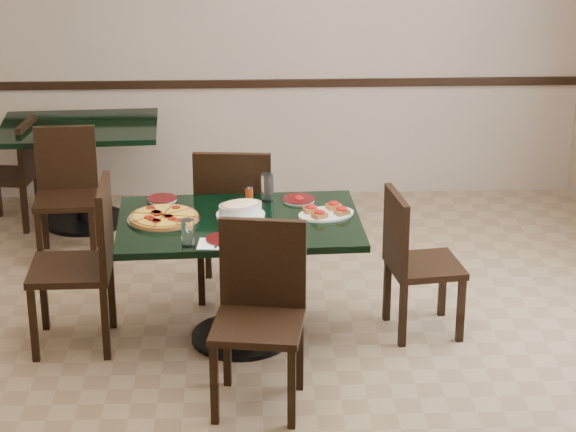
{
  "coord_description": "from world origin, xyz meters",
  "views": [
    {
      "loc": [
        -0.06,
        -5.63,
        3.06
      ],
      "look_at": [
        0.15,
        0.0,
        0.87
      ],
      "focal_mm": 70.0,
      "sensor_mm": 36.0,
      "label": 1
    }
  ],
  "objects_px": {
    "main_table": "(240,250)",
    "back_chair_left": "(17,169)",
    "back_table": "(81,155)",
    "lasagna_casserole": "(240,208)",
    "chair_left": "(86,256)",
    "chair_far": "(234,214)",
    "pepperoni_pizza": "(164,217)",
    "bread_basket": "(254,226)",
    "chair_right": "(412,256)",
    "back_chair_near": "(66,186)",
    "bruschetta_platter": "(326,212)",
    "chair_near": "(260,304)"
  },
  "relations": [
    {
      "from": "main_table",
      "to": "chair_left",
      "type": "height_order",
      "value": "chair_left"
    },
    {
      "from": "chair_far",
      "to": "back_chair_left",
      "type": "height_order",
      "value": "chair_far"
    },
    {
      "from": "chair_right",
      "to": "bruschetta_platter",
      "type": "distance_m",
      "value": 0.58
    },
    {
      "from": "back_table",
      "to": "bread_basket",
      "type": "distance_m",
      "value": 2.47
    },
    {
      "from": "chair_left",
      "to": "bruschetta_platter",
      "type": "bearing_deg",
      "value": 91.86
    },
    {
      "from": "pepperoni_pizza",
      "to": "bread_basket",
      "type": "height_order",
      "value": "bread_basket"
    },
    {
      "from": "chair_right",
      "to": "back_table",
      "type": "bearing_deg",
      "value": 41.14
    },
    {
      "from": "pepperoni_pizza",
      "to": "back_table",
      "type": "bearing_deg",
      "value": 111.13
    },
    {
      "from": "chair_left",
      "to": "back_chair_near",
      "type": "xyz_separation_m",
      "value": [
        -0.31,
        1.36,
        -0.06
      ]
    },
    {
      "from": "back_chair_near",
      "to": "back_table",
      "type": "bearing_deg",
      "value": 84.09
    },
    {
      "from": "chair_far",
      "to": "bread_basket",
      "type": "height_order",
      "value": "chair_far"
    },
    {
      "from": "chair_left",
      "to": "lasagna_casserole",
      "type": "relative_size",
      "value": 3.35
    },
    {
      "from": "chair_right",
      "to": "back_chair_left",
      "type": "bearing_deg",
      "value": 47.01
    },
    {
      "from": "main_table",
      "to": "chair_left",
      "type": "distance_m",
      "value": 0.87
    },
    {
      "from": "main_table",
      "to": "back_table",
      "type": "relative_size",
      "value": 1.2
    },
    {
      "from": "back_table",
      "to": "chair_left",
      "type": "xyz_separation_m",
      "value": [
        0.29,
        -1.94,
        0.03
      ]
    },
    {
      "from": "main_table",
      "to": "back_chair_left",
      "type": "bearing_deg",
      "value": 128.12
    },
    {
      "from": "back_table",
      "to": "lasagna_casserole",
      "type": "height_order",
      "value": "lasagna_casserole"
    },
    {
      "from": "back_chair_near",
      "to": "bruschetta_platter",
      "type": "xyz_separation_m",
      "value": [
        1.68,
        -1.29,
        0.28
      ]
    },
    {
      "from": "back_table",
      "to": "chair_far",
      "type": "relative_size",
      "value": 1.16
    },
    {
      "from": "chair_far",
      "to": "pepperoni_pizza",
      "type": "height_order",
      "value": "chair_far"
    },
    {
      "from": "chair_far",
      "to": "back_chair_near",
      "type": "height_order",
      "value": "chair_far"
    },
    {
      "from": "back_chair_near",
      "to": "main_table",
      "type": "bearing_deg",
      "value": -52.24
    },
    {
      "from": "chair_far",
      "to": "chair_left",
      "type": "relative_size",
      "value": 1.02
    },
    {
      "from": "main_table",
      "to": "pepperoni_pizza",
      "type": "distance_m",
      "value": 0.47
    },
    {
      "from": "main_table",
      "to": "lasagna_casserole",
      "type": "distance_m",
      "value": 0.24
    },
    {
      "from": "chair_near",
      "to": "bread_basket",
      "type": "height_order",
      "value": "chair_near"
    },
    {
      "from": "back_table",
      "to": "lasagna_casserole",
      "type": "relative_size",
      "value": 3.97
    },
    {
      "from": "back_table",
      "to": "back_chair_left",
      "type": "relative_size",
      "value": 1.47
    },
    {
      "from": "main_table",
      "to": "bruschetta_platter",
      "type": "bearing_deg",
      "value": 3.39
    },
    {
      "from": "chair_far",
      "to": "chair_left",
      "type": "xyz_separation_m",
      "value": [
        -0.83,
        -0.59,
        -0.01
      ]
    },
    {
      "from": "chair_far",
      "to": "lasagna_casserole",
      "type": "xyz_separation_m",
      "value": [
        0.04,
        -0.5,
        0.23
      ]
    },
    {
      "from": "bread_basket",
      "to": "chair_right",
      "type": "bearing_deg",
      "value": 9.77
    },
    {
      "from": "back_chair_near",
      "to": "chair_left",
      "type": "bearing_deg",
      "value": -80.7
    },
    {
      "from": "chair_right",
      "to": "bread_basket",
      "type": "xyz_separation_m",
      "value": [
        -0.92,
        -0.26,
        0.3
      ]
    },
    {
      "from": "chair_near",
      "to": "lasagna_casserole",
      "type": "xyz_separation_m",
      "value": [
        -0.1,
        0.73,
        0.25
      ]
    },
    {
      "from": "chair_right",
      "to": "pepperoni_pizza",
      "type": "bearing_deg",
      "value": 83.77
    },
    {
      "from": "main_table",
      "to": "pepperoni_pizza",
      "type": "bearing_deg",
      "value": 175.72
    },
    {
      "from": "back_chair_near",
      "to": "bread_basket",
      "type": "relative_size",
      "value": 3.99
    },
    {
      "from": "pepperoni_pizza",
      "to": "lasagna_casserole",
      "type": "xyz_separation_m",
      "value": [
        0.43,
        0.05,
        0.03
      ]
    },
    {
      "from": "chair_right",
      "to": "bruschetta_platter",
      "type": "xyz_separation_m",
      "value": [
        -0.5,
        -0.01,
        0.29
      ]
    },
    {
      "from": "back_chair_near",
      "to": "lasagna_casserole",
      "type": "distance_m",
      "value": 1.77
    },
    {
      "from": "chair_left",
      "to": "bread_basket",
      "type": "bearing_deg",
      "value": 78.08
    },
    {
      "from": "back_table",
      "to": "chair_left",
      "type": "bearing_deg",
      "value": -84.56
    },
    {
      "from": "chair_near",
      "to": "pepperoni_pizza",
      "type": "xyz_separation_m",
      "value": [
        -0.53,
        0.68,
        0.22
      ]
    },
    {
      "from": "chair_left",
      "to": "pepperoni_pizza",
      "type": "distance_m",
      "value": 0.49
    },
    {
      "from": "chair_right",
      "to": "bruschetta_platter",
      "type": "bearing_deg",
      "value": 82.83
    },
    {
      "from": "chair_left",
      "to": "back_chair_near",
      "type": "height_order",
      "value": "chair_left"
    },
    {
      "from": "lasagna_casserole",
      "to": "pepperoni_pizza",
      "type": "bearing_deg",
      "value": 166.35
    },
    {
      "from": "chair_left",
      "to": "pepperoni_pizza",
      "type": "height_order",
      "value": "chair_left"
    }
  ]
}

